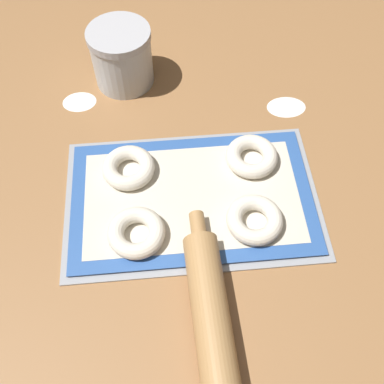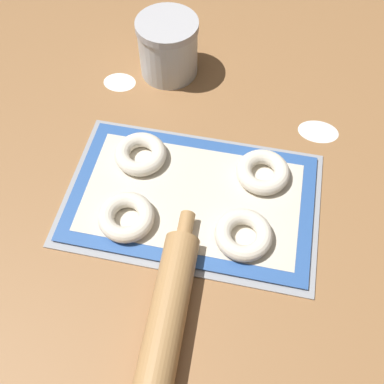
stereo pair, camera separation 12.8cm
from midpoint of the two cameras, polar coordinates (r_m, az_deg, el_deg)
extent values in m
plane|color=olive|center=(0.83, -3.31, -1.43)|extent=(2.80, 2.80, 0.00)
cube|color=#93969B|center=(0.83, -4.36, -1.34)|extent=(0.47, 0.30, 0.01)
cube|color=#2D569E|center=(0.83, -4.38, -1.15)|extent=(0.44, 0.27, 0.00)
cube|color=beige|center=(0.83, -4.38, -1.14)|extent=(0.39, 0.22, 0.00)
torus|color=silver|center=(0.79, -11.70, -5.68)|extent=(0.10, 0.10, 0.03)
torus|color=silver|center=(0.78, 3.41, -4.13)|extent=(0.10, 0.10, 0.03)
torus|color=silver|center=(0.86, -12.28, 2.52)|extent=(0.10, 0.10, 0.03)
torus|color=silver|center=(0.86, 3.44, 4.03)|extent=(0.10, 0.10, 0.03)
cylinder|color=silver|center=(1.01, -12.53, 15.71)|extent=(0.13, 0.13, 0.11)
cylinder|color=#B2B2B7|center=(0.97, -13.26, 18.51)|extent=(0.13, 0.13, 0.02)
cylinder|color=#AD7F4C|center=(0.71, -2.66, -17.80)|extent=(0.07, 0.31, 0.06)
cylinder|color=#AD7F4C|center=(0.77, -3.93, -4.99)|extent=(0.03, 0.05, 0.03)
ellipsoid|color=white|center=(1.03, -17.65, 10.53)|extent=(0.07, 0.06, 0.00)
ellipsoid|color=white|center=(0.98, 8.29, 10.28)|extent=(0.08, 0.06, 0.00)
camera|label=1|loc=(0.06, -94.52, -7.06)|focal=42.00mm
camera|label=2|loc=(0.06, 85.48, 7.06)|focal=42.00mm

